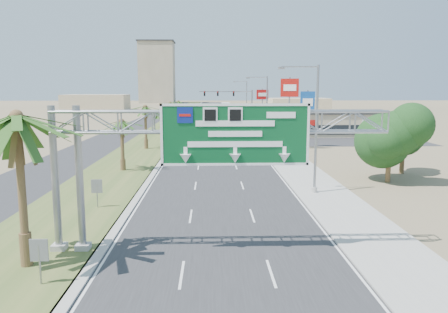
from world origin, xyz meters
The scene contains 30 objects.
road centered at (0.00, 110.00, 0.01)m, with size 12.00×300.00×0.02m, color #28282B.
sidewalk_right centered at (8.50, 110.00, 0.05)m, with size 4.00×300.00×0.10m, color #9E9B93.
median_grass centered at (-10.00, 110.00, 0.06)m, with size 7.00×300.00×0.12m, color #3C5224.
opposing_road centered at (-17.00, 110.00, 0.01)m, with size 8.00×300.00×0.02m, color #28282B.
sign_gantry centered at (-1.06, 9.93, 6.06)m, with size 16.75×1.24×7.50m.
palm_near centered at (-9.20, 8.00, 6.93)m, with size 5.70×5.70×8.35m.
palm_row_b centered at (-9.50, 32.00, 4.90)m, with size 3.99×3.99×5.95m.
palm_row_c centered at (-9.50, 48.00, 5.66)m, with size 3.99×3.99×6.75m.
palm_row_d centered at (-9.50, 66.00, 4.42)m, with size 3.99×3.99×5.45m.
palm_row_e centered at (-9.50, 85.00, 5.09)m, with size 3.99×3.99×6.15m.
palm_row_f centered at (-9.50, 110.00, 4.71)m, with size 3.99×3.99×5.75m.
streetlight_near centered at (7.30, 22.00, 4.69)m, with size 3.27×0.44×10.00m.
streetlight_mid centered at (7.30, 52.00, 4.69)m, with size 3.27×0.44×10.00m.
streetlight_far centered at (7.30, 88.00, 4.69)m, with size 3.27×0.44×10.00m.
signal_mast centered at (5.17, 71.97, 4.85)m, with size 10.28×0.71×8.00m.
store_building centered at (22.00, 66.00, 2.00)m, with size 18.00×10.00×4.00m, color tan.
oak_near centered at (15.00, 26.00, 4.53)m, with size 4.50×4.50×6.80m.
oak_far centered at (18.00, 30.00, 3.82)m, with size 3.50×3.50×5.60m.
median_signback_a centered at (-7.80, 6.00, 1.45)m, with size 0.75×0.08×2.08m.
median_signback_b centered at (-8.50, 18.00, 1.45)m, with size 0.75×0.08×2.08m.
tower_distant centered at (-32.00, 250.00, 17.50)m, with size 20.00×16.00×35.00m, color gray.
building_distant_left centered at (-45.00, 160.00, 3.00)m, with size 24.00×14.00×6.00m, color tan.
building_distant_right centered at (30.00, 140.00, 2.50)m, with size 20.00×12.00×5.00m, color tan.
car_left_lane centered at (-3.44, 42.08, 0.69)m, with size 1.62×4.04×1.38m, color black.
car_mid_lane centered at (1.50, 62.83, 0.66)m, with size 1.40×4.03×1.33m, color #650E09.
car_right_lane centered at (4.92, 65.07, 0.64)m, with size 2.12×4.60×1.28m, color gray.
car_far centered at (-0.94, 81.21, 0.82)m, with size 2.31×5.68×1.65m, color black.
pole_sign_red_near centered at (9.87, 47.05, 7.72)m, with size 2.39×0.97×9.74m.
pole_sign_blue centered at (12.90, 49.64, 6.00)m, with size 2.02×0.66×8.04m.
pole_sign_red_far centered at (9.00, 70.41, 6.51)m, with size 2.22×0.52×8.25m.
Camera 1 is at (-0.68, -11.43, 8.19)m, focal length 35.00 mm.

